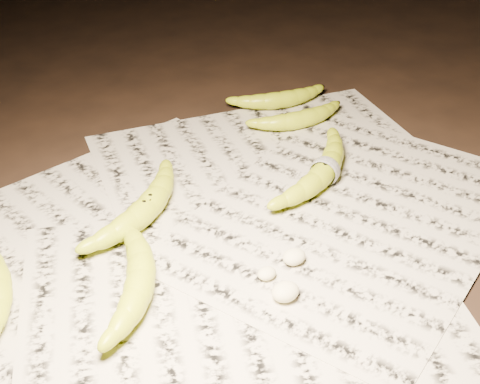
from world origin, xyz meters
TOP-DOWN VIEW (x-y plane):
  - ground at (0.00, 0.00)m, footprint 3.00×3.00m
  - newspaper_patch at (-0.02, -0.01)m, footprint 0.90×0.70m
  - banana_left_b at (-0.19, -0.05)m, footprint 0.17×0.20m
  - banana_center at (-0.10, 0.08)m, footprint 0.22×0.16m
  - banana_taped at (0.18, -0.01)m, footprint 0.23×0.15m
  - banana_upper_a at (0.29, 0.23)m, footprint 0.18×0.11m
  - banana_upper_b at (0.27, 0.15)m, footprint 0.17×0.09m
  - measuring_tape at (0.18, -0.01)m, footprint 0.02×0.05m
  - flesh_chunk_a at (-0.05, -0.17)m, footprint 0.04×0.03m
  - flesh_chunk_b at (0.01, -0.13)m, footprint 0.03×0.03m
  - flesh_chunk_c at (-0.04, -0.13)m, footprint 0.03×0.02m

SIDE VIEW (x-z plane):
  - ground at x=0.00m, z-range 0.00..0.00m
  - newspaper_patch at x=-0.02m, z-range 0.00..0.01m
  - flesh_chunk_c at x=-0.04m, z-range 0.01..0.02m
  - flesh_chunk_b at x=0.01m, z-range 0.01..0.03m
  - flesh_chunk_a at x=-0.05m, z-range 0.01..0.03m
  - banana_upper_a at x=0.29m, z-range 0.01..0.04m
  - banana_upper_b at x=0.27m, z-range 0.01..0.04m
  - banana_taped at x=0.18m, z-range 0.01..0.05m
  - measuring_tape at x=0.18m, z-range 0.00..0.05m
  - banana_left_b at x=-0.19m, z-range 0.01..0.05m
  - banana_center at x=-0.10m, z-range 0.01..0.05m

